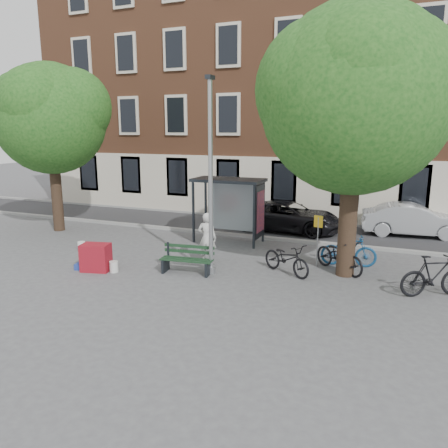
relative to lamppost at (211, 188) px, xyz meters
name	(u,v)px	position (x,y,z in m)	size (l,w,h in m)	color
ground	(211,274)	(0.00, 0.00, -2.78)	(90.00, 90.00, 0.00)	#4C4C4F
road	(272,229)	(0.00, 7.00, -2.78)	(40.00, 4.00, 0.01)	#28282B
curb_near	(259,237)	(0.00, 5.00, -2.72)	(40.00, 0.25, 0.12)	gray
curb_far	(283,220)	(0.00, 9.00, -2.72)	(40.00, 0.25, 0.12)	gray
building_row	(305,85)	(0.00, 13.00, 4.22)	(30.00, 8.00, 14.00)	brown
lamppost	(211,188)	(0.00, 0.00, 0.00)	(0.28, 0.35, 6.11)	#9EA0A3
tree_right	(356,92)	(4.01, 1.38, 2.83)	(5.76, 5.60, 8.20)	black
tree_left	(48,114)	(-8.99, 2.88, 2.43)	(5.18, 4.86, 7.40)	black
bus_shelter	(239,196)	(-0.61, 4.11, -0.87)	(2.85, 1.45, 2.62)	#1E2328
painter	(207,238)	(-0.59, 1.00, -1.89)	(0.65, 0.43, 1.78)	silver
bench	(187,261)	(-0.75, -0.22, -2.38)	(1.76, 0.76, 0.88)	#1E2328
bike_a	(287,258)	(2.24, 0.92, -2.27)	(0.68, 1.94, 1.02)	black
bike_b	(349,250)	(3.98, 2.49, -2.23)	(0.52, 1.84, 1.11)	navy
bike_c	(339,255)	(3.77, 1.79, -2.24)	(0.72, 2.06, 1.08)	black
bike_d	(434,276)	(6.50, 0.58, -2.19)	(0.56, 1.97, 1.19)	black
car_dark	(288,216)	(0.78, 6.90, -2.11)	(2.23, 4.84, 1.34)	black
car_silver	(413,220)	(6.03, 8.04, -2.08)	(1.48, 4.26, 1.40)	#A4A7AC
red_stand	(96,257)	(-3.62, -1.16, -2.33)	(0.90, 0.60, 0.90)	maroon
blue_crate	(84,266)	(-4.10, -1.18, -2.68)	(0.55, 0.40, 0.20)	#213997
bucket_a	(95,267)	(-3.55, -1.31, -2.60)	(0.28, 0.28, 0.36)	silver
bucket_b	(114,267)	(-3.00, -1.06, -2.60)	(0.28, 0.28, 0.36)	silver
bucket_c	(82,246)	(-5.70, 0.59, -2.60)	(0.28, 0.28, 0.36)	white
notice_sign	(318,231)	(3.00, 2.04, -1.54)	(0.30, 0.09, 1.76)	#9EA0A3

